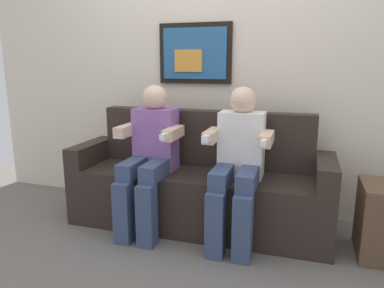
% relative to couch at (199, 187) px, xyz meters
% --- Properties ---
extents(ground_plane, '(5.73, 5.73, 0.00)m').
position_rel_couch_xyz_m(ground_plane, '(0.00, -0.33, -0.31)').
color(ground_plane, '#66605B').
extents(back_wall_assembly, '(4.41, 0.10, 2.60)m').
position_rel_couch_xyz_m(back_wall_assembly, '(-0.00, 0.44, 0.99)').
color(back_wall_assembly, beige).
rests_on(back_wall_assembly, ground_plane).
extents(couch, '(2.01, 0.58, 0.90)m').
position_rel_couch_xyz_m(couch, '(0.00, 0.00, 0.00)').
color(couch, '#2D231E').
rests_on(couch, ground_plane).
extents(person_on_left, '(0.46, 0.56, 1.11)m').
position_rel_couch_xyz_m(person_on_left, '(-0.34, -0.17, 0.29)').
color(person_on_left, '#8C59A5').
rests_on(person_on_left, ground_plane).
extents(person_on_right, '(0.46, 0.56, 1.11)m').
position_rel_couch_xyz_m(person_on_right, '(0.34, -0.17, 0.29)').
color(person_on_right, white).
rests_on(person_on_right, ground_plane).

